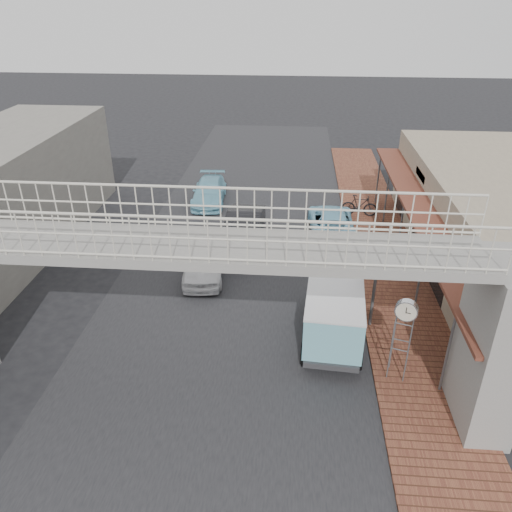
% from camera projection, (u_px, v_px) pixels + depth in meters
% --- Properties ---
extents(ground, '(120.00, 120.00, 0.00)m').
position_uv_depth(ground, '(226.00, 323.00, 18.21)').
color(ground, black).
rests_on(ground, ground).
extents(road_strip, '(10.00, 60.00, 0.01)m').
position_uv_depth(road_strip, '(226.00, 322.00, 18.20)').
color(road_strip, black).
rests_on(road_strip, ground).
extents(sidewalk, '(3.00, 40.00, 0.10)m').
position_uv_depth(sidewalk, '(393.00, 286.00, 20.35)').
color(sidewalk, brown).
rests_on(sidewalk, ground).
extents(shophouse_row, '(7.20, 18.00, 4.00)m').
position_uv_depth(shophouse_row, '(509.00, 236.00, 19.99)').
color(shophouse_row, gray).
rests_on(shophouse_row, ground).
extents(footbridge, '(16.40, 2.40, 6.34)m').
position_uv_depth(footbridge, '(202.00, 313.00, 13.19)').
color(footbridge, gray).
rests_on(footbridge, ground).
extents(building_far_left, '(5.00, 14.00, 5.00)m').
position_uv_depth(building_far_left, '(6.00, 191.00, 23.09)').
color(building_far_left, gray).
rests_on(building_far_left, ground).
extents(white_hatchback, '(2.00, 4.13, 1.36)m').
position_uv_depth(white_hatchback, '(204.00, 260.00, 20.97)').
color(white_hatchback, white).
rests_on(white_hatchback, ground).
extents(dark_sedan, '(1.77, 4.81, 1.57)m').
position_uv_depth(dark_sedan, '(244.00, 230.00, 23.42)').
color(dark_sedan, black).
rests_on(dark_sedan, ground).
extents(angkot_curb, '(2.29, 4.74, 1.30)m').
position_uv_depth(angkot_curb, '(332.00, 222.00, 24.50)').
color(angkot_curb, '#7FC2DC').
rests_on(angkot_curb, ground).
extents(angkot_far, '(2.00, 4.40, 1.25)m').
position_uv_depth(angkot_far, '(209.00, 192.00, 28.29)').
color(angkot_far, '#79BCD2').
rests_on(angkot_far, ground).
extents(angkot_van, '(2.21, 4.33, 2.06)m').
position_uv_depth(angkot_van, '(334.00, 308.00, 16.73)').
color(angkot_van, black).
rests_on(angkot_van, ground).
extents(motorcycle_near, '(2.04, 1.12, 1.02)m').
position_uv_depth(motorcycle_near, '(358.00, 241.00, 22.74)').
color(motorcycle_near, black).
rests_on(motorcycle_near, sidewalk).
extents(motorcycle_far, '(1.93, 0.76, 1.13)m').
position_uv_depth(motorcycle_far, '(360.00, 205.00, 26.37)').
color(motorcycle_far, black).
rests_on(motorcycle_far, sidewalk).
extents(street_clock, '(0.71, 0.65, 2.74)m').
position_uv_depth(street_clock, '(406.00, 314.00, 14.54)').
color(street_clock, '#59595B').
rests_on(street_clock, sidewalk).
extents(arrow_sign, '(1.96, 1.28, 3.28)m').
position_uv_depth(arrow_sign, '(402.00, 259.00, 16.74)').
color(arrow_sign, '#59595B').
rests_on(arrow_sign, sidewalk).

